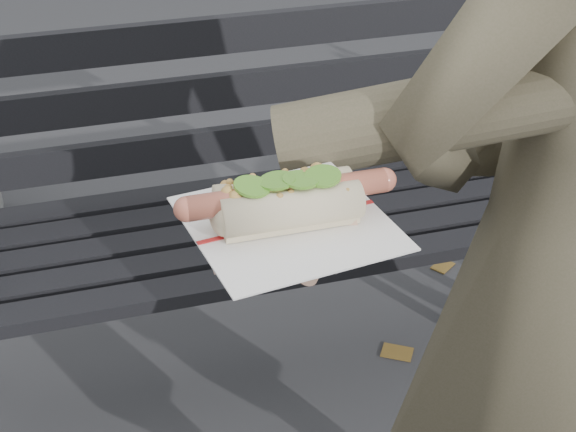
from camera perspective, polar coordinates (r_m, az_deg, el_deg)
park_bench at (r=1.93m, az=-2.75°, el=1.72°), size 1.50×0.44×0.88m
person at (r=1.24m, az=17.64°, el=-3.28°), size 0.63×0.45×1.62m
held_hotdog at (r=0.98m, az=10.34°, el=5.53°), size 0.64×0.32×0.20m
fallen_leaves at (r=2.16m, az=6.62°, el=-12.12°), size 4.27×3.04×0.00m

